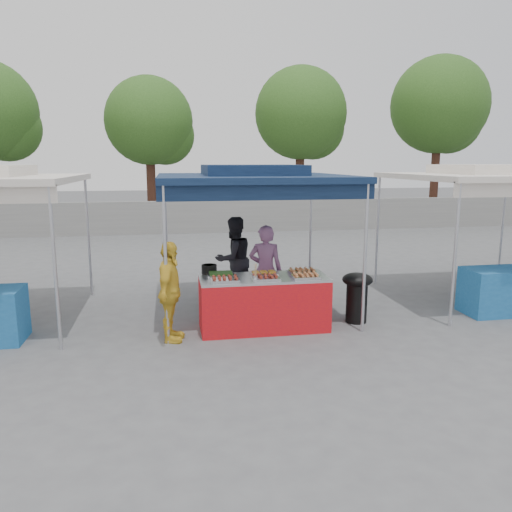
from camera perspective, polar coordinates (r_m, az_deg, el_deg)
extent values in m
plane|color=#5A5B5D|center=(8.14, 0.73, -8.06)|extent=(80.00, 80.00, 0.00)
cube|color=gray|center=(18.74, -5.50, 4.49)|extent=(40.00, 0.25, 1.20)
cylinder|color=silver|center=(7.23, -10.27, -1.20)|extent=(0.05, 0.05, 2.30)
cylinder|color=silver|center=(7.80, 12.34, -0.41)|extent=(0.05, 0.05, 2.30)
cylinder|color=silver|center=(10.18, -10.22, 2.25)|extent=(0.05, 0.05, 2.30)
cylinder|color=silver|center=(10.60, 6.24, 2.68)|extent=(0.05, 0.05, 2.30)
cube|color=#102241|center=(8.70, -0.46, 8.93)|extent=(3.20, 3.20, 0.10)
cube|color=#102241|center=(8.70, -0.46, 9.79)|extent=(1.65, 1.65, 0.18)
cube|color=#102241|center=(7.23, 1.51, 7.37)|extent=(3.20, 0.04, 0.25)
cylinder|color=silver|center=(7.40, -21.97, -1.55)|extent=(0.05, 0.05, 2.30)
cylinder|color=silver|center=(10.30, -18.59, 1.95)|extent=(0.05, 0.05, 2.30)
cylinder|color=silver|center=(8.48, 21.77, -0.05)|extent=(0.05, 0.05, 2.30)
cylinder|color=silver|center=(11.10, 13.70, 2.81)|extent=(0.05, 0.05, 2.30)
cylinder|color=silver|center=(12.61, 26.32, 2.91)|extent=(0.05, 0.05, 2.30)
cube|color=silver|center=(10.43, 25.01, 8.24)|extent=(3.20, 3.20, 0.10)
cube|color=silver|center=(10.43, 25.07, 8.95)|extent=(1.65, 1.65, 0.18)
sphere|color=#335E1F|center=(21.28, -26.61, 13.00)|extent=(2.51, 2.51, 2.51)
cylinder|color=#412319|center=(20.78, -11.90, 8.49)|extent=(0.36, 0.36, 3.78)
sphere|color=#335E1F|center=(20.83, -12.15, 14.88)|extent=(3.46, 3.46, 3.46)
sphere|color=#335E1F|center=(20.98, -10.39, 13.43)|extent=(2.38, 2.38, 2.38)
cylinder|color=#412319|center=(21.21, 5.02, 9.16)|extent=(0.36, 0.36, 4.11)
sphere|color=#335E1F|center=(21.29, 5.13, 15.96)|extent=(3.75, 3.75, 3.75)
sphere|color=#335E1F|center=(21.60, 6.55, 14.29)|extent=(2.58, 2.58, 2.58)
cylinder|color=#412319|center=(23.58, 19.77, 9.22)|extent=(0.36, 0.36, 4.50)
sphere|color=#335E1F|center=(23.70, 20.21, 15.90)|extent=(4.12, 4.12, 4.12)
sphere|color=#335E1F|center=(24.12, 21.14, 14.20)|extent=(2.83, 2.83, 2.83)
cube|color=red|center=(7.93, 0.88, -5.52)|extent=(2.00, 0.80, 0.81)
cube|color=silver|center=(7.82, 0.88, -2.53)|extent=(2.00, 0.80, 0.04)
cube|color=silver|center=(7.49, -3.58, -2.80)|extent=(0.42, 0.30, 0.05)
cube|color=maroon|center=(7.48, -3.58, -2.52)|extent=(0.35, 0.25, 0.02)
cube|color=silver|center=(7.58, 1.08, -2.61)|extent=(0.42, 0.30, 0.05)
cube|color=maroon|center=(7.57, 1.09, -2.34)|extent=(0.35, 0.25, 0.02)
cube|color=silver|center=(7.72, 5.69, -2.41)|extent=(0.42, 0.30, 0.05)
cube|color=#B0693C|center=(7.71, 5.69, -2.14)|extent=(0.35, 0.25, 0.02)
cube|color=silver|center=(7.82, -4.04, -2.22)|extent=(0.42, 0.30, 0.05)
cube|color=#2B581E|center=(7.81, -4.05, -1.96)|extent=(0.35, 0.25, 0.02)
cube|color=silver|center=(7.90, 0.90, -2.05)|extent=(0.42, 0.30, 0.05)
cube|color=gold|center=(7.89, 0.90, -1.79)|extent=(0.35, 0.25, 0.02)
cube|color=silver|center=(8.04, 5.32, -1.88)|extent=(0.42, 0.30, 0.05)
cube|color=#B0693C|center=(8.03, 5.33, -1.62)|extent=(0.35, 0.25, 0.02)
cylinder|color=black|center=(8.06, -5.37, -1.51)|extent=(0.25, 0.25, 0.14)
cylinder|color=silver|center=(7.47, -0.09, -2.66)|extent=(0.07, 0.07, 0.09)
cylinder|color=black|center=(8.44, 11.42, -5.21)|extent=(0.34, 0.34, 0.67)
ellipsoid|color=black|center=(8.35, 11.52, -2.62)|extent=(0.50, 0.50, 0.22)
cube|color=#143FA4|center=(8.68, -1.81, -5.86)|extent=(0.49, 0.34, 0.29)
cube|color=#143FA4|center=(8.59, 1.55, -5.89)|extent=(0.55, 0.38, 0.33)
cube|color=#143FA4|center=(8.51, 1.56, -3.84)|extent=(0.51, 0.36, 0.30)
imported|color=#8A5882|center=(8.60, 1.09, -1.63)|extent=(0.65, 0.52, 1.57)
imported|color=black|center=(9.45, -2.54, -0.37)|extent=(0.97, 0.90, 1.61)
imported|color=gold|center=(7.41, -9.81, -4.08)|extent=(0.53, 0.93, 1.50)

